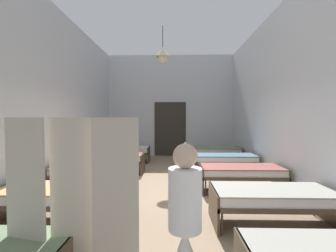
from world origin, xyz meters
name	(u,v)px	position (x,y,z in m)	size (l,w,h in m)	color
ground_plane	(167,192)	(0.00, 0.00, -0.05)	(6.16, 10.65, 0.10)	#8C755B
room_shell	(168,98)	(0.00, 1.20, 2.25)	(5.96, 10.25, 4.50)	silver
bed_left_row_1	(57,195)	(-1.73, -1.73, 0.44)	(1.90, 0.84, 0.57)	#473828
bed_right_row_1	(273,197)	(1.73, -1.73, 0.44)	(1.90, 0.84, 0.57)	#473828
bed_left_row_2	(94,171)	(-1.73, 0.00, 0.44)	(1.90, 0.84, 0.57)	#473828
bed_right_row_2	(241,172)	(1.73, 0.00, 0.44)	(1.90, 0.84, 0.57)	#473828
bed_left_row_3	(113,158)	(-1.73, 1.73, 0.44)	(1.90, 0.84, 0.57)	#473828
bed_right_row_3	(225,159)	(1.73, 1.73, 0.44)	(1.90, 0.84, 0.57)	#473828
bed_left_row_4	(125,150)	(-1.73, 3.46, 0.44)	(1.90, 0.84, 0.57)	#473828
bed_right_row_4	(215,151)	(1.73, 3.46, 0.44)	(1.90, 0.84, 0.57)	#473828
nurse_near_aisle	(185,248)	(0.27, -3.36, 0.53)	(0.52, 0.52, 1.49)	white
privacy_screen	(72,209)	(-0.78, -3.30, 0.85)	(1.25, 0.18, 1.70)	#BCB29E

